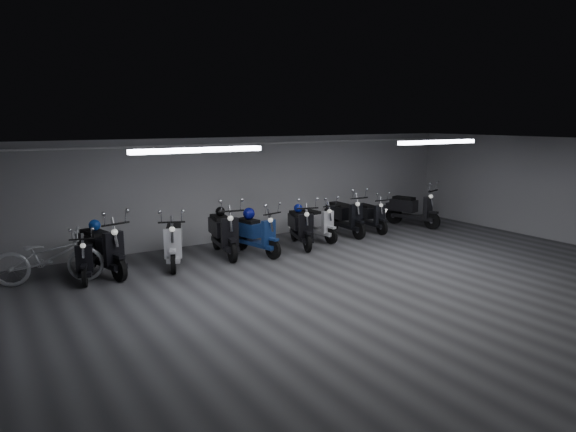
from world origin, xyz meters
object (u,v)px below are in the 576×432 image
scooter_4 (256,227)px  scooter_3 (224,225)px  scooter_7 (345,210)px  helmet_1 (220,211)px  scooter_6 (317,217)px  scooter_9 (413,203)px  helmet_2 (95,225)px  scooter_8 (371,211)px  scooter_0 (86,251)px  scooter_5 (301,220)px  bicycle (48,251)px  scooter_1 (102,241)px  helmet_3 (249,214)px  scooter_2 (173,236)px  helmet_0 (298,208)px

scooter_4 → scooter_3: bearing=143.8°
scooter_7 → helmet_1: size_ratio=8.15×
scooter_4 → scooter_6: 2.20m
scooter_9 → helmet_2: (-9.33, 0.14, 0.32)m
scooter_8 → scooter_7: bearing=-177.2°
scooter_0 → scooter_6: size_ratio=0.94×
scooter_3 → scooter_6: bearing=11.7°
scooter_5 → bicycle: scooter_5 is taller
scooter_9 → bicycle: 10.32m
scooter_6 → scooter_7: bearing=-0.2°
scooter_9 → scooter_8: bearing=157.5°
scooter_1 → scooter_0: bearing=-175.0°
scooter_1 → scooter_5: 4.94m
scooter_4 → helmet_3: (-0.06, 0.25, 0.31)m
scooter_1 → scooter_4: (3.56, -0.25, -0.06)m
scooter_1 → scooter_2: scooter_1 is taller
helmet_0 → bicycle: bearing=-178.7°
scooter_1 → bicycle: (-1.05, -0.03, -0.07)m
scooter_0 → scooter_9: bearing=17.5°
scooter_8 → helmet_1: size_ratio=7.12×
helmet_0 → helmet_2: bearing=178.2°
scooter_6 → helmet_2: scooter_6 is taller
scooter_5 → helmet_1: 2.14m
helmet_1 → helmet_3: 0.70m
scooter_2 → helmet_3: scooter_2 is taller
scooter_6 → scooter_9: size_ratio=0.88×
scooter_6 → bicycle: (-6.76, -0.24, 0.03)m
bicycle → helmet_3: bearing=-73.8°
scooter_7 → helmet_3: 3.27m
scooter_3 → helmet_0: bearing=10.0°
scooter_5 → helmet_2: bearing=-167.3°
scooter_1 → scooter_2: (1.52, -0.14, -0.04)m
scooter_1 → helmet_2: bearing=90.0°
scooter_5 → helmet_0: size_ratio=8.14×
scooter_7 → bicycle: bearing=-175.9°
scooter_6 → helmet_2: (-5.78, 0.06, 0.41)m
scooter_2 → scooter_9: (7.75, 0.26, 0.02)m
scooter_8 → scooter_1: bearing=-174.1°
scooter_3 → scooter_8: size_ratio=1.21×
scooter_7 → scooter_5: bearing=-164.9°
helmet_1 → helmet_0: bearing=-6.2°
scooter_3 → scooter_6: size_ratio=1.18×
scooter_2 → scooter_8: size_ratio=1.12×
scooter_4 → scooter_9: size_ratio=0.94×
scooter_9 → scooter_3: bearing=163.5°
scooter_4 → scooter_8: 4.15m
scooter_2 → scooter_7: size_ratio=0.98×
scooter_3 → helmet_0: scooter_3 is taller
scooter_6 → scooter_9: (3.56, -0.08, 0.09)m
scooter_4 → scooter_8: bearing=-5.7°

